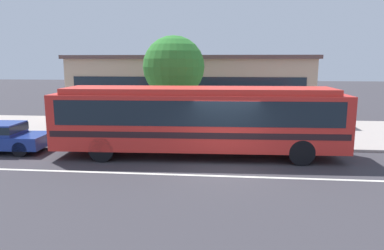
# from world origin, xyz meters

# --- Properties ---
(ground_plane) EXTENTS (120.00, 120.00, 0.00)m
(ground_plane) POSITION_xyz_m (0.00, 0.00, 0.00)
(ground_plane) COLOR #37353A
(sidewalk_slab) EXTENTS (60.00, 8.00, 0.12)m
(sidewalk_slab) POSITION_xyz_m (0.00, 7.14, 0.06)
(sidewalk_slab) COLOR #A59A92
(sidewalk_slab) RESTS_ON ground_plane
(lane_stripe_center) EXTENTS (56.00, 0.16, 0.01)m
(lane_stripe_center) POSITION_xyz_m (0.00, -0.80, 0.00)
(lane_stripe_center) COLOR silver
(lane_stripe_center) RESTS_ON ground_plane
(transit_bus) EXTENTS (11.93, 2.89, 2.89)m
(transit_bus) POSITION_xyz_m (-1.16, 1.79, 1.68)
(transit_bus) COLOR red
(transit_bus) RESTS_ON ground_plane
(pedestrian_waiting_near_sign) EXTENTS (0.47, 0.47, 1.72)m
(pedestrian_waiting_near_sign) POSITION_xyz_m (-2.06, 4.33, 1.12)
(pedestrian_waiting_near_sign) COLOR navy
(pedestrian_waiting_near_sign) RESTS_ON sidewalk_slab
(street_tree_near_stop) EXTENTS (3.23, 3.23, 5.16)m
(street_tree_near_stop) POSITION_xyz_m (-2.82, 6.07, 3.63)
(street_tree_near_stop) COLOR brown
(street_tree_near_stop) RESTS_ON sidewalk_slab
(station_building) EXTENTS (16.23, 6.73, 4.32)m
(station_building) POSITION_xyz_m (-2.53, 12.63, 2.17)
(station_building) COLOR tan
(station_building) RESTS_ON ground_plane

